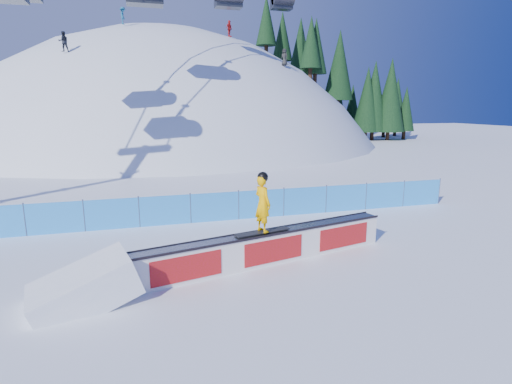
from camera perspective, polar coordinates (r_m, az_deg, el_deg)
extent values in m
plane|color=white|center=(12.48, -2.09, -9.81)|extent=(160.00, 160.00, 0.00)
sphere|color=white|center=(57.93, -12.19, -11.09)|extent=(64.00, 64.00, 64.00)
cylinder|color=black|center=(56.23, 2.87, 18.45)|extent=(0.50, 0.50, 1.40)
cone|color=black|center=(57.01, 2.93, 23.57)|extent=(3.97, 3.97, 9.03)
cylinder|color=black|center=(51.43, 5.76, 17.84)|extent=(0.50, 0.50, 1.40)
cone|color=black|center=(52.18, 5.89, 23.46)|extent=(3.99, 3.99, 9.06)
cylinder|color=black|center=(53.34, 7.05, 16.65)|extent=(0.50, 0.50, 1.40)
cone|color=black|center=(53.86, 7.18, 21.34)|extent=(3.36, 3.36, 7.64)
cylinder|color=black|center=(53.61, 9.77, 14.44)|extent=(0.50, 0.50, 1.40)
cone|color=black|center=(54.06, 9.98, 19.85)|extent=(3.96, 3.96, 9.00)
cylinder|color=black|center=(53.92, 10.55, 13.65)|extent=(0.50, 0.50, 1.40)
cone|color=black|center=(54.30, 10.77, 18.98)|extent=(3.91, 3.91, 8.89)
cylinder|color=black|center=(62.22, 9.55, 11.18)|extent=(0.50, 0.50, 1.40)
cone|color=black|center=(62.36, 9.73, 16.10)|extent=(4.18, 4.18, 9.50)
cylinder|color=black|center=(56.86, 11.57, 11.66)|extent=(0.50, 0.50, 1.40)
cone|color=black|center=(56.97, 11.75, 15.60)|extent=(2.92, 2.92, 6.63)
cylinder|color=black|center=(56.25, 16.51, 7.59)|extent=(0.50, 0.50, 1.40)
cone|color=black|center=(56.11, 16.77, 11.91)|extent=(3.20, 3.20, 7.28)
cylinder|color=black|center=(56.31, 16.47, 7.60)|extent=(0.50, 0.50, 1.40)
cone|color=black|center=(56.16, 16.76, 12.34)|extent=(3.58, 3.58, 8.14)
cylinder|color=black|center=(64.46, 14.45, 8.24)|extent=(0.50, 0.50, 1.40)
cone|color=black|center=(64.34, 14.65, 11.80)|extent=(3.00, 3.00, 6.82)
cylinder|color=black|center=(61.45, 18.67, 7.81)|extent=(0.50, 0.50, 1.40)
cone|color=black|center=(61.31, 18.96, 11.83)|extent=(3.27, 3.27, 7.44)
cylinder|color=black|center=(61.56, 20.71, 7.67)|extent=(0.50, 0.50, 1.40)
cone|color=black|center=(61.42, 21.05, 12.10)|extent=(3.67, 3.67, 8.34)
cylinder|color=black|center=(60.64, 22.80, 7.45)|extent=(0.50, 0.50, 1.40)
cone|color=black|center=(60.50, 23.09, 10.93)|extent=(2.72, 2.72, 6.19)
cylinder|color=black|center=(64.53, 22.98, 7.67)|extent=(0.50, 0.50, 1.40)
cone|color=black|center=(64.40, 23.29, 11.28)|extent=(3.06, 3.06, 6.95)
cube|color=#2C91ED|center=(16.49, -5.88, -2.16)|extent=(22.00, 0.03, 1.20)
cylinder|color=#3A4669|center=(16.79, -30.14, -3.35)|extent=(0.05, 0.05, 1.30)
cylinder|color=#3A4669|center=(16.40, -23.36, -3.02)|extent=(0.05, 0.05, 1.30)
cylinder|color=#3A4669|center=(16.25, -16.36, -2.64)|extent=(0.05, 0.05, 1.30)
cylinder|color=#3A4669|center=(16.34, -9.34, -2.21)|extent=(0.05, 0.05, 1.30)
cylinder|color=#3A4669|center=(16.67, -2.50, -1.77)|extent=(0.05, 0.05, 1.30)
cylinder|color=#3A4669|center=(17.23, 3.98, -1.32)|extent=(0.05, 0.05, 1.30)
cylinder|color=#3A4669|center=(18.00, 9.98, -0.89)|extent=(0.05, 0.05, 1.30)
cylinder|color=#3A4669|center=(18.95, 15.44, -0.49)|extent=(0.05, 0.05, 1.30)
cylinder|color=#3A4669|center=(20.05, 20.33, -0.13)|extent=(0.05, 0.05, 1.30)
cylinder|color=#3A4669|center=(21.28, 24.69, 0.19)|extent=(0.05, 0.05, 1.30)
cube|color=white|center=(12.20, 1.92, -7.98)|extent=(8.22, 2.37, 0.94)
cube|color=gray|center=(12.04, 1.94, -5.80)|extent=(8.14, 2.38, 0.04)
cube|color=black|center=(11.81, 2.62, -6.11)|extent=(8.11, 1.89, 0.06)
cube|color=black|center=(12.26, 1.27, -5.40)|extent=(8.11, 1.89, 0.06)
cube|color=red|center=(11.98, 2.59, -8.37)|extent=(7.70, 1.79, 0.70)
cube|color=red|center=(12.42, 1.27, -7.60)|extent=(7.70, 1.79, 0.70)
cube|color=black|center=(11.91, 0.94, -5.71)|extent=(1.77, 0.70, 0.03)
imported|color=#FCB200|center=(11.67, 0.95, -1.68)|extent=(0.60, 0.72, 1.69)
sphere|color=black|center=(11.50, 0.97, 2.14)|extent=(0.32, 0.32, 0.32)
imported|color=black|center=(39.40, -25.80, 18.79)|extent=(0.97, 0.86, 1.65)
imported|color=red|center=(45.59, -3.85, 22.28)|extent=(0.97, 0.97, 1.65)
imported|color=#165C84|center=(46.19, -18.47, 22.79)|extent=(0.73, 1.13, 1.65)
imported|color=black|center=(42.66, 4.08, 18.66)|extent=(0.89, 0.96, 1.65)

